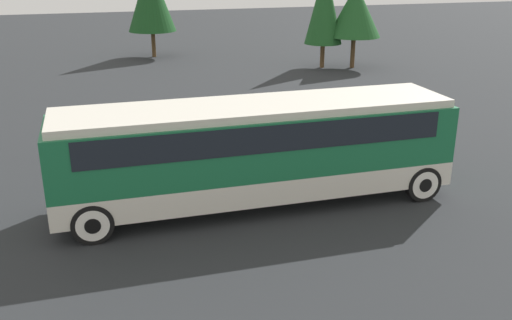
% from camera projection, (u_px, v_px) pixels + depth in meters
% --- Properties ---
extents(ground_plane, '(120.00, 120.00, 0.00)m').
position_uv_depth(ground_plane, '(256.00, 203.00, 16.93)').
color(ground_plane, '#26282B').
extents(tour_bus, '(11.43, 2.69, 3.04)m').
position_uv_depth(tour_bus, '(259.00, 144.00, 16.32)').
color(tour_bus, silver).
rests_on(tour_bus, ground_plane).
extents(parked_car_near, '(4.22, 1.90, 1.48)m').
position_uv_depth(parked_car_near, '(128.00, 132.00, 21.13)').
color(parked_car_near, '#BCBCC1').
rests_on(parked_car_near, ground_plane).
extents(parked_car_mid, '(4.49, 1.89, 1.49)m').
position_uv_depth(parked_car_mid, '(337.00, 122.00, 22.35)').
color(parked_car_mid, silver).
rests_on(parked_car_mid, ground_plane).
extents(tree_center, '(2.38, 2.38, 6.38)m').
position_uv_depth(tree_center, '(324.00, 5.00, 35.49)').
color(tree_center, brown).
rests_on(tree_center, ground_plane).
extents(tree_right, '(3.31, 3.31, 5.20)m').
position_uv_depth(tree_right, '(355.00, 11.00, 35.57)').
color(tree_right, brown).
rests_on(tree_right, ground_plane).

